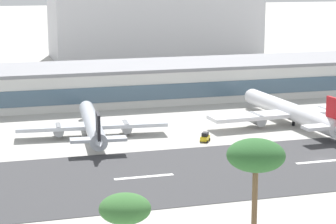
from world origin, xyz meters
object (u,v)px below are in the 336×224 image
object	(u,v)px
airliner_black_tail_gate_1	(93,125)
service_baggage_tug_1	(205,137)
distant_hotel_block	(155,14)
terminal_building	(152,81)
airliner_red_tail_gate_2	(294,113)
palm_tree_3	(125,211)
palm_tree_2	(256,157)

from	to	relation	value
airliner_black_tail_gate_1	service_baggage_tug_1	xyz separation A→B (m)	(25.04, -11.79, -1.93)
distant_hotel_block	airliner_black_tail_gate_1	distance (m)	160.37
terminal_building	distant_hotel_block	bearing A→B (deg)	74.45
airliner_red_tail_gate_2	palm_tree_3	distance (m)	106.13
palm_tree_3	distant_hotel_block	bearing A→B (deg)	74.12
distant_hotel_block	palm_tree_2	world-z (taller)	distant_hotel_block
terminal_building	service_baggage_tug_1	size ratio (longest dim) A/B	59.10
terminal_building	airliner_black_tail_gate_1	xyz separation A→B (m)	(-27.02, -45.09, -2.67)
service_baggage_tug_1	palm_tree_3	bearing A→B (deg)	-170.83
airliner_black_tail_gate_1	distant_hotel_block	bearing A→B (deg)	-15.26
airliner_red_tail_gate_2	service_baggage_tug_1	xyz separation A→B (m)	(-27.98, -9.62, -2.36)
terminal_building	airliner_red_tail_gate_2	bearing A→B (deg)	-61.18
distant_hotel_block	airliner_black_tail_gate_1	world-z (taller)	distant_hotel_block
airliner_black_tail_gate_1	airliner_red_tail_gate_2	distance (m)	53.07
airliner_black_tail_gate_1	palm_tree_3	size ratio (longest dim) A/B	3.05
airliner_black_tail_gate_1	airliner_red_tail_gate_2	world-z (taller)	airliner_red_tail_gate_2
distant_hotel_block	palm_tree_2	bearing A→B (deg)	-101.70
terminal_building	service_baggage_tug_1	bearing A→B (deg)	-92.00
distant_hotel_block	airliner_red_tail_gate_2	size ratio (longest dim) A/B	1.88
terminal_building	palm_tree_2	distance (m)	124.39
airliner_red_tail_gate_2	palm_tree_3	xyz separation A→B (m)	(-64.04, -84.13, 9.29)
palm_tree_2	palm_tree_3	bearing A→B (deg)	-156.59
terminal_building	palm_tree_3	bearing A→B (deg)	-106.15
airliner_black_tail_gate_1	airliner_red_tail_gate_2	xyz separation A→B (m)	(53.02, -2.17, 0.44)
palm_tree_3	palm_tree_2	bearing A→B (deg)	23.41
terminal_building	palm_tree_2	xyz separation A→B (m)	(-18.00, -122.71, 9.57)
airliner_black_tail_gate_1	service_baggage_tug_1	world-z (taller)	airliner_black_tail_gate_1
palm_tree_3	terminal_building	bearing A→B (deg)	73.85
airliner_red_tail_gate_2	service_baggage_tug_1	distance (m)	29.69
terminal_building	airliner_black_tail_gate_1	world-z (taller)	terminal_building
service_baggage_tug_1	palm_tree_2	world-z (taller)	palm_tree_2
distant_hotel_block	airliner_red_tail_gate_2	world-z (taller)	distant_hotel_block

